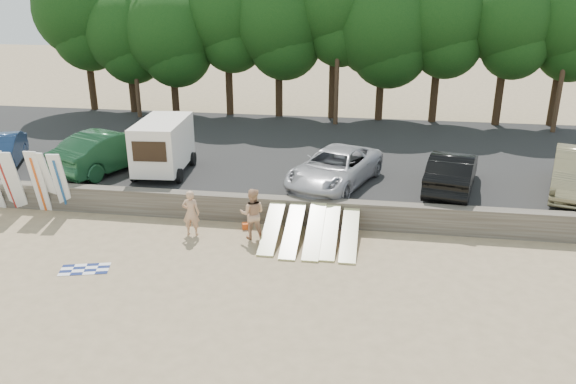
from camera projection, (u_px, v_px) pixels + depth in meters
name	position (u px, v px, depth m)	size (l,w,h in m)	color
ground	(237.00, 257.00, 18.42)	(120.00, 120.00, 0.00)	tan
seawall	(256.00, 209.00, 21.02)	(44.00, 0.50, 1.00)	#6B6356
parking_lot	(287.00, 155.00, 28.01)	(44.00, 14.50, 0.70)	#282828
treeline	(290.00, 20.00, 32.47)	(33.50, 6.30, 9.09)	#382616
utility_poles	(338.00, 40.00, 31.02)	(25.80, 0.26, 9.00)	#473321
box_trailer	(163.00, 144.00, 23.85)	(2.31, 3.78, 2.32)	white
car_0	(0.00, 152.00, 24.78)	(1.51, 4.34, 1.43)	#15294B
car_1	(111.00, 150.00, 24.49)	(1.86, 5.34, 1.76)	#163F22
car_2	(334.00, 168.00, 22.58)	(2.47, 5.35, 1.49)	#ACAAB0
car_3	(452.00, 172.00, 22.02)	(1.66, 4.75, 1.57)	black
surfboard_upright_2	(7.00, 180.00, 21.72)	(0.50, 0.06, 2.60)	white
surfboard_upright_3	(14.00, 181.00, 21.62)	(0.50, 0.06, 2.60)	white
surfboard_upright_4	(38.00, 182.00, 21.52)	(0.50, 0.06, 2.60)	white
surfboard_upright_5	(47.00, 181.00, 21.59)	(0.50, 0.06, 2.60)	white
surfboard_upright_6	(61.00, 183.00, 21.42)	(0.50, 0.06, 2.60)	white
surfboard_low_0	(272.00, 226.00, 19.55)	(0.56, 3.00, 0.07)	#D7D287
surfboard_low_1	(293.00, 230.00, 19.31)	(0.56, 3.00, 0.07)	#D7D287
surfboard_low_2	(315.00, 230.00, 19.20)	(0.56, 3.00, 0.07)	#D7D287
surfboard_low_3	(330.00, 230.00, 19.22)	(0.56, 3.00, 0.07)	#D7D287
surfboard_low_4	(350.00, 233.00, 19.09)	(0.56, 3.00, 0.07)	#D7D287
beachgoer_a	(191.00, 213.00, 19.74)	(0.61, 0.40, 1.68)	tan
beachgoer_b	(252.00, 214.00, 19.48)	(0.89, 0.69, 1.83)	tan
cooler	(294.00, 228.00, 20.19)	(0.38, 0.30, 0.32)	#299854
gear_bag	(246.00, 226.00, 20.48)	(0.30, 0.25, 0.22)	#D94F19
beach_towel	(85.00, 269.00, 17.61)	(1.50, 1.50, 0.00)	white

